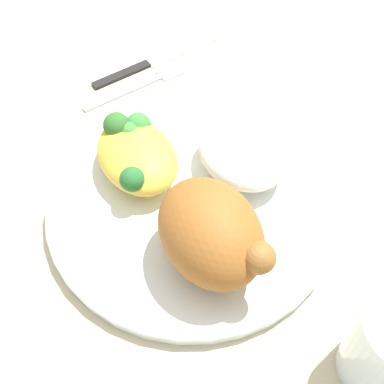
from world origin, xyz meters
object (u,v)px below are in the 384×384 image
object	(u,v)px
roasted_chicken	(212,233)
mac_cheese_with_broccoli	(135,153)
knife	(148,63)
plate	(192,203)
fork	(141,84)
rice_pile	(243,152)

from	to	relation	value
roasted_chicken	mac_cheese_with_broccoli	bearing A→B (deg)	-173.77
knife	plate	bearing A→B (deg)	-14.42
fork	knife	bearing A→B (deg)	142.66
fork	roasted_chicken	bearing A→B (deg)	-11.02
plate	mac_cheese_with_broccoli	bearing A→B (deg)	-153.70
roasted_chicken	fork	bearing A→B (deg)	168.98
plate	roasted_chicken	size ratio (longest dim) A/B	2.49
roasted_chicken	plate	bearing A→B (deg)	165.75
plate	roasted_chicken	world-z (taller)	roasted_chicken
rice_pile	roasted_chicken	bearing A→B (deg)	-46.03
roasted_chicken	rice_pile	bearing A→B (deg)	133.97
mac_cheese_with_broccoli	knife	size ratio (longest dim) A/B	0.56
plate	roasted_chicken	distance (m)	0.09
plate	knife	size ratio (longest dim) A/B	1.57
mac_cheese_with_broccoli	knife	distance (m)	0.19
fork	knife	world-z (taller)	knife
roasted_chicken	rice_pile	xyz separation A→B (m)	(-0.08, 0.08, -0.02)
plate	rice_pile	bearing A→B (deg)	101.54
rice_pile	mac_cheese_with_broccoli	world-z (taller)	mac_cheese_with_broccoli
rice_pile	mac_cheese_with_broccoli	distance (m)	0.11
roasted_chicken	mac_cheese_with_broccoli	world-z (taller)	roasted_chicken
plate	rice_pile	world-z (taller)	rice_pile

